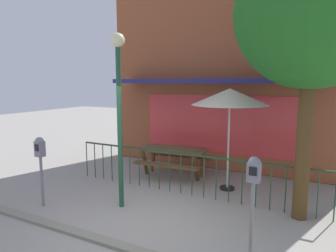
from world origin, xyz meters
name	(u,v)px	position (x,y,z in m)	size (l,w,h in m)	color
ground	(144,229)	(0.00, 0.00, 0.00)	(40.00, 40.00, 0.00)	gray
pub_storefront	(222,70)	(0.00, 4.37, 2.91)	(7.12, 1.52, 5.89)	#562717
patio_fence_front	(186,167)	(0.00, 1.87, 0.66)	(6.00, 0.04, 0.97)	#1F3E24
picnic_table_left	(173,154)	(-0.88, 2.97, 0.61)	(1.92, 1.52, 0.79)	brown
patio_umbrella	(230,97)	(0.75, 2.63, 2.23)	(1.79, 1.79, 2.43)	black
parking_meter_near	(253,181)	(1.87, -0.08, 1.20)	(0.18, 0.17, 1.56)	slate
parking_meter_far	(40,153)	(-2.41, -0.10, 1.13)	(0.18, 0.17, 1.47)	slate
street_tree	(313,12)	(2.41, 1.74, 3.77)	(2.72, 2.72, 5.16)	#4F371A
street_lamp	(119,95)	(-0.93, 0.63, 2.33)	(0.28, 0.28, 3.51)	#1F4A30
curb_edge	(121,248)	(0.00, -0.66, 0.00)	(9.96, 0.20, 0.11)	gray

